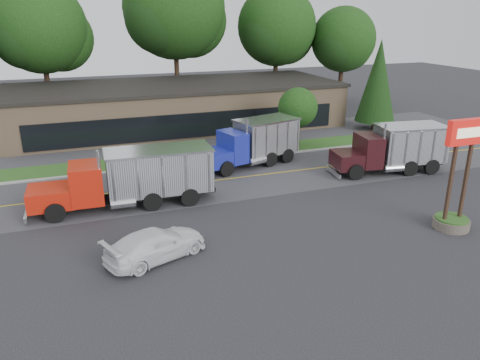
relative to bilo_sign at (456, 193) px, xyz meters
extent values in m
plane|color=#38383E|center=(-10.50, 2.50, -2.02)|extent=(140.00, 140.00, 0.00)
cube|color=#4F4F54|center=(-10.50, 11.50, -2.02)|extent=(60.00, 8.00, 0.02)
cube|color=gold|center=(-10.50, 11.50, -2.02)|extent=(60.00, 0.12, 0.01)
cube|color=#9E9E99|center=(-10.50, 15.70, -2.02)|extent=(60.00, 0.30, 0.12)
cube|color=#20521C|center=(-10.50, 17.50, -2.02)|extent=(60.00, 3.40, 0.03)
cube|color=#4F4F54|center=(-10.50, 22.50, -2.02)|extent=(60.00, 7.00, 0.02)
cube|color=#A18363|center=(-8.50, 28.50, -0.02)|extent=(32.00, 12.00, 4.00)
cylinder|color=#6B6054|center=(0.00, 0.00, -1.77)|extent=(1.90, 1.90, 0.50)
cylinder|color=#20521C|center=(0.00, 0.00, -1.47)|extent=(1.70, 1.70, 0.10)
cube|color=#332116|center=(-0.50, 0.00, 0.58)|extent=(0.16, 0.16, 5.00)
cube|color=#332116|center=(0.50, 0.00, 0.58)|extent=(0.16, 0.16, 5.00)
cube|color=red|center=(0.00, 0.00, 3.28)|extent=(2.20, 0.35, 1.30)
cube|color=beige|center=(0.00, -0.19, 3.28)|extent=(1.50, 0.04, 0.50)
cube|color=beige|center=(0.00, 0.19, 3.28)|extent=(1.50, 0.04, 0.50)
cylinder|color=#382619|center=(-20.50, 36.50, 0.55)|extent=(0.56, 0.56, 5.14)
sphere|color=black|center=(-20.50, 36.50, 7.52)|extent=(9.40, 9.40, 9.40)
sphere|color=black|center=(-18.74, 37.67, 6.35)|extent=(7.05, 7.05, 7.05)
sphere|color=black|center=(-21.97, 35.62, 6.64)|extent=(6.46, 6.46, 6.46)
cylinder|color=#382619|center=(-6.50, 36.50, 1.06)|extent=(0.56, 0.56, 6.17)
sphere|color=black|center=(-6.50, 36.50, 9.44)|extent=(11.28, 11.28, 11.28)
sphere|color=black|center=(-4.38, 37.91, 8.02)|extent=(8.46, 8.46, 8.46)
sphere|color=black|center=(-8.26, 35.44, 8.38)|extent=(7.76, 7.76, 7.76)
cylinder|color=#382619|center=(5.50, 35.50, 0.51)|extent=(0.56, 0.56, 5.06)
sphere|color=black|center=(5.50, 35.50, 7.37)|extent=(9.25, 9.25, 9.25)
sphere|color=black|center=(7.23, 36.66, 6.21)|extent=(6.94, 6.94, 6.94)
sphere|color=black|center=(4.05, 34.63, 6.50)|extent=(6.36, 6.36, 6.36)
cylinder|color=#382619|center=(13.50, 33.50, 0.09)|extent=(0.56, 0.56, 4.23)
sphere|color=black|center=(13.50, 33.50, 5.83)|extent=(7.73, 7.73, 7.73)
sphere|color=black|center=(14.95, 34.47, 4.87)|extent=(5.80, 5.80, 5.80)
sphere|color=black|center=(12.29, 32.77, 5.11)|extent=(5.32, 5.32, 5.32)
cylinder|color=#382619|center=(9.50, 20.50, -1.52)|extent=(0.44, 0.44, 1.00)
cone|color=black|center=(9.50, 20.50, 2.73)|extent=(3.80, 3.80, 7.78)
cylinder|color=#382619|center=(-0.50, 17.50, -1.11)|extent=(0.56, 0.56, 1.83)
sphere|color=black|center=(-0.50, 17.50, 1.37)|extent=(3.34, 3.34, 3.34)
sphere|color=black|center=(0.13, 17.92, 0.95)|extent=(2.50, 2.50, 2.50)
sphere|color=black|center=(-1.02, 17.19, 1.05)|extent=(2.29, 2.29, 2.29)
cube|color=black|center=(-15.73, 9.02, -1.45)|extent=(10.23, 1.35, 0.28)
cube|color=red|center=(-20.16, 9.18, -0.90)|extent=(2.52, 2.38, 1.10)
cube|color=red|center=(-18.17, 9.11, -0.30)|extent=(1.86, 2.46, 2.20)
cube|color=black|center=(-18.94, 9.13, 0.10)|extent=(0.13, 2.10, 0.90)
cube|color=silver|center=(-13.96, 8.96, 0.00)|extent=(6.18, 2.71, 2.50)
cube|color=silver|center=(-13.96, 8.96, 1.30)|extent=(6.34, 2.87, 0.12)
cylinder|color=black|center=(-19.90, 10.32, -1.45)|extent=(1.11, 0.39, 1.10)
cylinder|color=black|center=(-19.98, 8.02, -1.45)|extent=(1.11, 0.39, 1.10)
cylinder|color=black|center=(-13.47, 10.10, -1.45)|extent=(1.11, 0.39, 1.10)
cylinder|color=black|center=(-13.55, 7.80, -1.45)|extent=(1.11, 0.39, 1.10)
cube|color=black|center=(-5.98, 14.00, -1.45)|extent=(7.56, 2.94, 0.28)
cube|color=#1C259E|center=(-9.15, 13.14, -0.90)|extent=(2.35, 2.69, 1.10)
cube|color=#1C259E|center=(-7.72, 13.53, -0.30)|extent=(1.90, 2.66, 2.20)
cube|color=black|center=(-8.28, 13.38, 0.10)|extent=(0.61, 2.04, 0.90)
cube|color=silver|center=(-4.71, 14.34, 0.00)|extent=(5.02, 3.59, 2.50)
cube|color=silver|center=(-4.71, 14.34, 1.30)|extent=(5.20, 3.78, 0.12)
cylinder|color=black|center=(-9.29, 14.29, -1.45)|extent=(1.15, 0.63, 1.10)
cylinder|color=black|center=(-8.69, 12.07, -1.45)|extent=(1.15, 0.63, 1.10)
cylinder|color=black|center=(-4.69, 15.54, -1.45)|extent=(1.15, 0.63, 1.10)
cylinder|color=black|center=(-4.09, 13.32, -1.45)|extent=(1.15, 0.63, 1.10)
cube|color=black|center=(2.84, 9.00, -1.45)|extent=(7.92, 2.10, 0.28)
cube|color=black|center=(-0.54, 9.48, -0.90)|extent=(2.18, 2.54, 1.10)
cube|color=black|center=(0.98, 9.27, -0.30)|extent=(1.69, 2.57, 2.20)
cube|color=black|center=(0.39, 9.35, 0.10)|extent=(0.36, 2.09, 0.90)
cube|color=silver|center=(4.19, 8.81, 0.00)|extent=(5.00, 3.14, 2.50)
cube|color=silver|center=(4.19, 8.81, 1.30)|extent=(5.17, 3.31, 0.12)
cylinder|color=black|center=(-0.21, 10.60, -1.45)|extent=(1.14, 0.50, 1.10)
cylinder|color=black|center=(-0.53, 8.32, -1.45)|extent=(1.14, 0.50, 1.10)
cylinder|color=black|center=(4.69, 9.90, -1.45)|extent=(1.14, 0.50, 1.10)
cylinder|color=black|center=(4.37, 7.62, -1.45)|extent=(1.14, 0.50, 1.10)
imported|color=white|center=(-15.50, 2.16, -1.30)|extent=(5.34, 3.69, 1.44)
camera|label=1|loc=(-18.52, -17.57, 8.93)|focal=35.00mm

